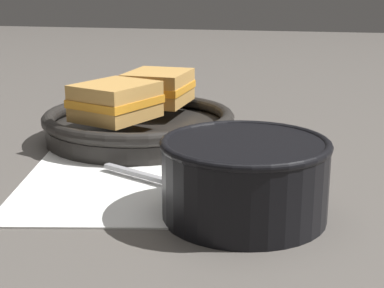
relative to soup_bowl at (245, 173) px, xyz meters
The scene contains 7 objects.
ground_plane 0.13m from the soup_bowl, 135.27° to the left, with size 4.00×4.00×0.00m, color #56514C.
napkin 0.13m from the soup_bowl, 147.25° to the left, with size 0.33×0.30×0.00m.
soup_bowl is the anchor object (origin of this frame).
spoon 0.08m from the soup_bowl, 144.98° to the left, with size 0.16×0.09×0.01m.
skillet 0.30m from the soup_bowl, 126.71° to the left, with size 0.26×0.26×0.04m.
sandwich_near_left 0.33m from the soup_bowl, 119.41° to the left, with size 0.09×0.10×0.05m.
sandwich_near_right 0.27m from the soup_bowl, 135.92° to the left, with size 0.11×0.12×0.05m.
Camera 1 is at (0.15, -0.59, 0.21)m, focal length 55.00 mm.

